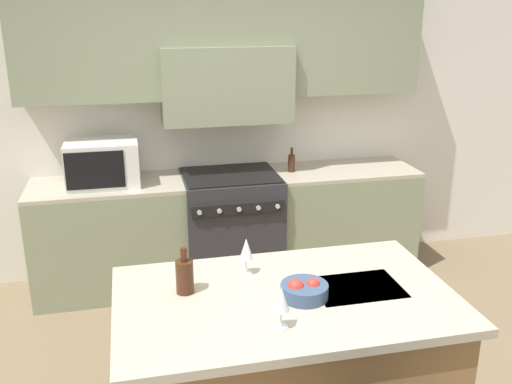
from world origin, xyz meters
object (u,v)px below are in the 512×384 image
at_px(wine_glass_near, 281,300).
at_px(wine_glass_far, 246,250).
at_px(microwave, 102,163).
at_px(oil_bottle_on_counter, 291,163).
at_px(wine_bottle, 185,275).
at_px(fruit_bowl, 304,290).
at_px(range_stove, 231,227).

height_order(wine_glass_near, wine_glass_far, same).
height_order(microwave, wine_glass_far, microwave).
height_order(wine_glass_far, oil_bottle_on_counter, oil_bottle_on_counter).
relative_size(microwave, wine_glass_far, 2.74).
xyz_separation_m(wine_bottle, oil_bottle_on_counter, (1.10, 1.90, -0.01)).
xyz_separation_m(wine_bottle, fruit_bowl, (0.55, -0.18, -0.05)).
bearing_deg(wine_glass_near, wine_bottle, 132.11).
xyz_separation_m(microwave, wine_bottle, (0.43, -1.88, -0.09)).
bearing_deg(fruit_bowl, microwave, 115.56).
bearing_deg(microwave, wine_glass_far, -66.25).
xyz_separation_m(microwave, wine_glass_far, (0.77, -1.75, -0.04)).
height_order(microwave, wine_bottle, microwave).
distance_m(range_stove, oil_bottle_on_counter, 0.75).
height_order(range_stove, wine_glass_near, wine_glass_near).
bearing_deg(wine_glass_far, wine_bottle, -158.33).
distance_m(fruit_bowl, oil_bottle_on_counter, 2.15).
distance_m(microwave, wine_glass_far, 1.91).
height_order(wine_bottle, wine_glass_near, wine_bottle).
distance_m(microwave, wine_bottle, 1.93).
height_order(range_stove, oil_bottle_on_counter, oil_bottle_on_counter).
bearing_deg(oil_bottle_on_counter, fruit_bowl, -104.64).
bearing_deg(fruit_bowl, oil_bottle_on_counter, 75.36).
distance_m(wine_glass_far, fruit_bowl, 0.40).
height_order(microwave, fruit_bowl, microwave).
relative_size(wine_bottle, fruit_bowl, 1.04).
relative_size(wine_glass_far, oil_bottle_on_counter, 0.97).
bearing_deg(range_stove, wine_bottle, -106.99).
distance_m(wine_bottle, wine_glass_far, 0.37).
bearing_deg(range_stove, wine_glass_far, -97.64).
bearing_deg(microwave, oil_bottle_on_counter, 0.48).
relative_size(wine_bottle, wine_glass_near, 1.20).
distance_m(microwave, oil_bottle_on_counter, 1.53).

